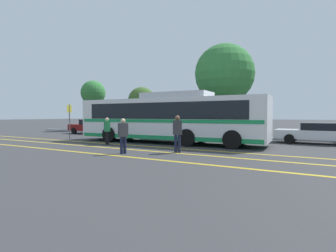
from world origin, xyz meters
name	(u,v)px	position (x,y,z in m)	size (l,w,h in m)	color
ground_plane	(185,144)	(0.00, 0.00, 0.00)	(220.00, 220.00, 0.00)	#38383A
lane_strip_0	(149,146)	(-1.19, -2.23, 0.00)	(0.20, 32.23, 0.01)	gold
lane_strip_1	(132,150)	(-1.19, -3.82, 0.00)	(0.20, 32.23, 0.01)	gold
lane_strip_2	(105,155)	(-1.19, -5.80, 0.00)	(0.20, 32.23, 0.01)	gold
curb_strip	(202,136)	(-1.19, 5.66, 0.07)	(40.23, 0.36, 0.15)	#99999E
transit_bus	(168,118)	(-1.17, -0.03, 1.62)	(12.62, 3.03, 3.18)	silver
parked_car_0	(92,126)	(-11.85, 3.80, 0.71)	(4.53, 2.09, 1.38)	maroon
parked_car_1	(144,127)	(-5.64, 3.66, 0.77)	(4.65, 1.88, 1.50)	navy
parked_car_2	(221,130)	(1.11, 3.70, 0.68)	(4.57, 1.88, 1.35)	black
parked_car_3	(318,133)	(7.17, 4.10, 0.67)	(4.93, 2.05, 1.30)	silver
pedestrian_0	(107,129)	(-3.92, -2.67, 0.92)	(0.47, 0.35, 1.63)	black
pedestrian_1	(123,134)	(-0.63, -5.17, 0.92)	(0.36, 0.47, 1.62)	#191E38
pedestrian_2	(177,131)	(1.36, -3.61, 1.01)	(0.47, 0.37, 1.76)	#191E38
bus_stop_sign	(69,117)	(-8.93, -1.26, 1.63)	(0.07, 0.40, 2.59)	#59595E
tree_0	(93,93)	(-15.71, 7.80, 4.39)	(2.84, 2.84, 5.84)	#513823
tree_1	(142,101)	(-9.23, 8.43, 3.31)	(2.95, 2.95, 4.80)	#513823
tree_2	(224,74)	(0.19, 7.20, 5.29)	(5.01, 5.01, 7.80)	#513823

